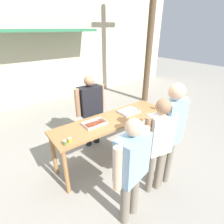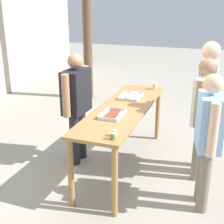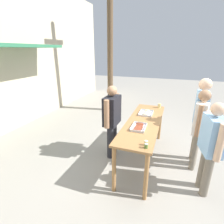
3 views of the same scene
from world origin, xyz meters
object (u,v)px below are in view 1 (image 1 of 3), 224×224
(person_customer_with_cup, at_px, (171,129))
(utility_pole, at_px, (151,22))
(condiment_jar_ketchup, at_px, (70,140))
(food_tray_buns, at_px, (128,111))
(person_customer_waiting_in_line, at_px, (159,140))
(beer_cup, at_px, (157,107))
(food_tray_sausages, at_px, (94,124))
(person_server_behind_table, at_px, (91,107))
(person_customer_holding_hotdog, at_px, (132,166))
(condiment_jar_mustard, at_px, (65,142))

(person_customer_with_cup, relative_size, utility_pole, 0.36)
(condiment_jar_ketchup, relative_size, utility_pole, 0.01)
(food_tray_buns, xyz_separation_m, person_customer_waiting_in_line, (-0.37, -1.08, 0.05))
(food_tray_buns, distance_m, beer_cup, 0.63)
(food_tray_sausages, relative_size, person_customer_waiting_in_line, 0.25)
(person_server_behind_table, distance_m, person_customer_holding_hotdog, 1.90)
(food_tray_sausages, xyz_separation_m, person_customer_with_cup, (0.67, -1.09, 0.17))
(food_tray_buns, height_order, condiment_jar_mustard, condiment_jar_mustard)
(person_server_behind_table, distance_m, utility_pole, 3.61)
(person_customer_holding_hotdog, bearing_deg, person_server_behind_table, -116.49)
(person_customer_with_cup, bearing_deg, condiment_jar_ketchup, -32.88)
(condiment_jar_ketchup, bearing_deg, food_tray_sausages, 22.26)
(food_tray_buns, distance_m, person_server_behind_table, 0.82)
(food_tray_buns, distance_m, person_customer_with_cup, 1.11)
(condiment_jar_mustard, relative_size, condiment_jar_ketchup, 1.00)
(condiment_jar_mustard, xyz_separation_m, person_customer_with_cup, (1.33, -0.84, 0.15))
(condiment_jar_mustard, bearing_deg, food_tray_sausages, 20.85)
(person_server_behind_table, height_order, utility_pole, utility_pole)
(food_tray_buns, distance_m, condiment_jar_mustard, 1.49)
(food_tray_sausages, xyz_separation_m, condiment_jar_ketchup, (-0.58, -0.24, 0.02))
(condiment_jar_mustard, height_order, person_server_behind_table, person_server_behind_table)
(condiment_jar_mustard, relative_size, utility_pole, 0.01)
(food_tray_buns, height_order, beer_cup, beer_cup)
(person_server_behind_table, xyz_separation_m, utility_pole, (2.97, 1.15, 1.68))
(condiment_jar_ketchup, bearing_deg, person_server_behind_table, 44.97)
(beer_cup, xyz_separation_m, person_server_behind_table, (-1.09, 0.89, -0.02))
(food_tray_sausages, bearing_deg, person_customer_with_cup, -58.45)
(person_customer_holding_hotdog, distance_m, utility_pole, 4.89)
(food_tray_buns, bearing_deg, person_customer_waiting_in_line, -109.10)
(person_customer_with_cup, distance_m, person_customer_waiting_in_line, 0.26)
(person_customer_waiting_in_line, xyz_separation_m, utility_pole, (2.84, 2.88, 1.64))
(food_tray_buns, distance_m, utility_pole, 3.50)
(condiment_jar_ketchup, height_order, person_server_behind_table, person_server_behind_table)
(utility_pole, bearing_deg, beer_cup, -132.78)
(beer_cup, height_order, utility_pole, utility_pole)
(condiment_jar_ketchup, height_order, person_customer_holding_hotdog, person_customer_holding_hotdog)
(food_tray_buns, height_order, utility_pole, utility_pole)
(person_server_behind_table, height_order, person_customer_waiting_in_line, person_customer_waiting_in_line)
(person_customer_holding_hotdog, relative_size, utility_pole, 0.31)
(condiment_jar_mustard, height_order, utility_pole, utility_pole)
(food_tray_sausages, bearing_deg, condiment_jar_ketchup, -157.74)
(food_tray_buns, height_order, person_server_behind_table, person_server_behind_table)
(food_tray_sausages, height_order, person_customer_with_cup, person_customer_with_cup)
(condiment_jar_mustard, height_order, person_customer_holding_hotdog, person_customer_holding_hotdog)
(food_tray_sausages, relative_size, beer_cup, 3.69)
(utility_pole, bearing_deg, person_customer_waiting_in_line, -134.66)
(person_customer_holding_hotdog, bearing_deg, utility_pole, -150.50)
(condiment_jar_mustard, distance_m, utility_pole, 4.75)
(person_customer_holding_hotdog, bearing_deg, beer_cup, -160.39)
(food_tray_buns, xyz_separation_m, utility_pole, (2.47, 1.80, 1.70))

